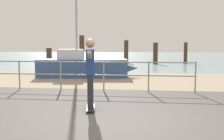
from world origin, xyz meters
The scene contains 11 objects.
beach_strip centered at (0.00, 7.00, 0.00)m, with size 24.00×6.00×0.04m, color tan.
sea_surface centered at (0.00, 35.00, 0.00)m, with size 72.00×50.00×0.04m, color #849EA3.
railing_fence centered at (-3.15, 3.60, 0.69)m, with size 10.63×0.05×1.05m.
sailboat centered at (-2.41, 7.66, 0.52)m, with size 5.04×1.88×5.50m.
skateboard centered at (-0.79, 0.97, 0.07)m, with size 0.34×0.82×0.08m.
skateboarder centered at (-0.79, 0.97, 1.02)m, with size 0.35×1.44×1.65m.
groyne_post_0 centered at (-6.50, 13.48, 0.71)m, with size 0.40×0.40×1.42m, color #422D1E.
groyne_post_1 centered at (-3.86, 12.82, 1.14)m, with size 0.34×0.34×2.29m, color #422D1E.
groyne_post_2 centered at (-1.23, 19.32, 1.05)m, with size 0.39×0.39×2.09m, color #422D1E.
groyne_post_3 centered at (1.40, 17.79, 0.93)m, with size 0.40×0.40×1.85m, color #422D1E.
groyne_post_4 centered at (4.03, 18.52, 0.94)m, with size 0.31×0.31×1.87m, color #422D1E.
Camera 1 is at (0.50, -5.18, 1.56)m, focal length 42.27 mm.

